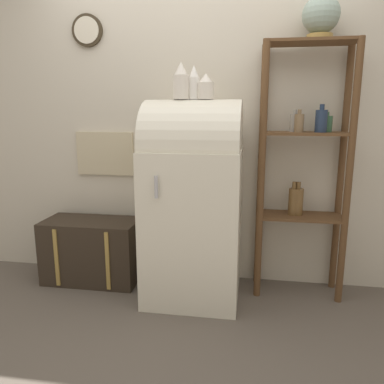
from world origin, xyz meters
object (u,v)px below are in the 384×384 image
refrigerator (194,198)px  vase_center (193,84)px  globe (321,16)px  vase_right (206,87)px  vase_left (181,82)px  suitcase_trunk (92,250)px

refrigerator → vase_center: vase_center is taller
refrigerator → vase_center: (-0.00, 0.01, 0.81)m
globe → vase_right: size_ratio=1.68×
vase_left → vase_center: size_ratio=1.09×
globe → vase_right: 0.91m
refrigerator → suitcase_trunk: size_ratio=1.91×
vase_center → globe: bearing=11.7°
refrigerator → vase_center: bearing=113.8°
globe → vase_right: (-0.76, -0.18, -0.47)m
refrigerator → globe: bearing=12.3°
vase_right → vase_left: bearing=-174.3°
vase_left → vase_right: bearing=5.7°
refrigerator → globe: size_ratio=5.03×
refrigerator → globe: 1.52m
refrigerator → vase_right: size_ratio=8.44×
vase_left → suitcase_trunk: bearing=171.3°
suitcase_trunk → globe: (1.71, 0.08, 1.76)m
globe → vase_center: globe is taller
suitcase_trunk → vase_right: size_ratio=4.43×
vase_right → suitcase_trunk: bearing=173.9°
globe → vase_left: 1.05m
refrigerator → vase_left: 0.83m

